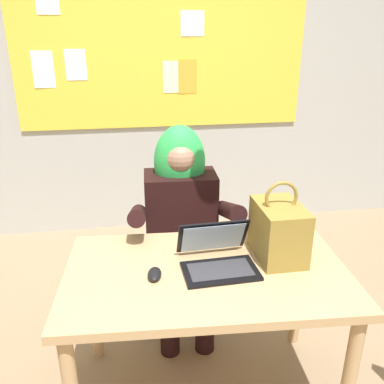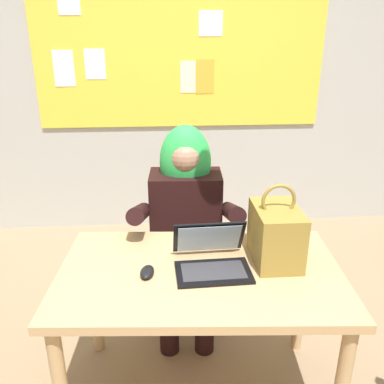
% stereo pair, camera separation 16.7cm
% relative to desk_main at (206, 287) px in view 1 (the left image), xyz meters
% --- Properties ---
extents(ground_plane, '(24.00, 24.00, 0.00)m').
position_rel_desk_main_xyz_m(ground_plane, '(0.02, 0.05, -0.63)').
color(ground_plane, '#937A5B').
extents(wall_back_bulletin, '(5.46, 2.21, 2.62)m').
position_rel_desk_main_xyz_m(wall_back_bulletin, '(0.02, 2.02, 0.70)').
color(wall_back_bulletin, '#B2B2AD').
rests_on(wall_back_bulletin, ground).
extents(desk_main, '(1.31, 0.83, 0.73)m').
position_rel_desk_main_xyz_m(desk_main, '(0.00, 0.00, 0.00)').
color(desk_main, tan).
rests_on(desk_main, ground).
extents(chair_at_desk, '(0.45, 0.45, 0.88)m').
position_rel_desk_main_xyz_m(chair_at_desk, '(-0.02, 0.74, -0.14)').
color(chair_at_desk, '#4C1E19').
rests_on(chair_at_desk, ground).
extents(person_costumed, '(0.61, 0.62, 1.23)m').
position_rel_desk_main_xyz_m(person_costumed, '(-0.03, 0.61, 0.09)').
color(person_costumed, black).
rests_on(person_costumed, ground).
extents(laptop, '(0.34, 0.31, 0.20)m').
position_rel_desk_main_xyz_m(laptop, '(0.05, 0.02, 0.14)').
color(laptop, black).
rests_on(laptop, desk_main).
extents(computer_mouse, '(0.07, 0.11, 0.03)m').
position_rel_desk_main_xyz_m(computer_mouse, '(-0.24, -0.02, 0.11)').
color(computer_mouse, black).
rests_on(computer_mouse, desk_main).
extents(handbag, '(0.20, 0.30, 0.38)m').
position_rel_desk_main_xyz_m(handbag, '(0.35, 0.07, 0.23)').
color(handbag, olive).
rests_on(handbag, desk_main).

